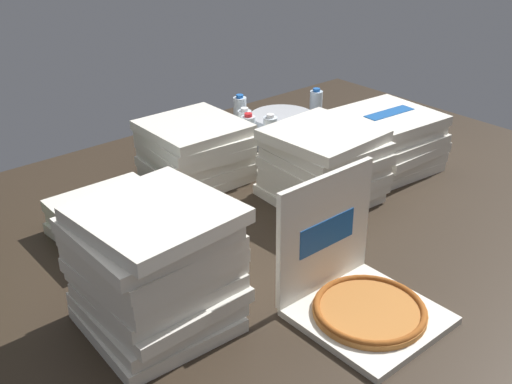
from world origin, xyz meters
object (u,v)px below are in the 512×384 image
(ice_bucket, at_px, (282,130))
(water_bottle_2, at_px, (248,138))
(pizza_stack_right_far, at_px, (116,218))
(water_bottle_0, at_px, (295,148))
(pizza_stack_left_mid, at_px, (155,267))
(pizza_stack_right_near, at_px, (323,165))
(water_bottle_5, at_px, (245,132))
(pizza_stack_center_far, at_px, (387,140))
(water_bottle_4, at_px, (270,139))
(water_bottle_3, at_px, (240,118))
(open_pizza_box, at_px, (357,290))
(water_bottle_6, at_px, (316,111))
(water_bottle_1, at_px, (318,138))
(pizza_stack_left_far, at_px, (195,151))

(ice_bucket, relative_size, water_bottle_2, 1.35)
(pizza_stack_right_far, bearing_deg, water_bottle_0, -1.77)
(pizza_stack_left_mid, bearing_deg, ice_bucket, 32.36)
(water_bottle_2, bearing_deg, ice_bucket, 8.82)
(pizza_stack_right_near, height_order, water_bottle_5, pizza_stack_right_near)
(pizza_stack_right_near, bearing_deg, pizza_stack_center_far, 4.03)
(water_bottle_4, bearing_deg, water_bottle_3, 76.65)
(water_bottle_3, bearing_deg, water_bottle_2, -121.19)
(open_pizza_box, relative_size, water_bottle_4, 1.78)
(water_bottle_4, bearing_deg, water_bottle_5, 103.15)
(pizza_stack_center_far, relative_size, water_bottle_6, 1.88)
(pizza_stack_center_far, height_order, water_bottle_4, pizza_stack_center_far)
(pizza_stack_right_far, bearing_deg, water_bottle_3, 24.48)
(pizza_stack_left_mid, bearing_deg, pizza_stack_right_near, 14.13)
(pizza_stack_left_mid, bearing_deg, water_bottle_3, 41.08)
(water_bottle_0, height_order, water_bottle_3, same)
(pizza_stack_right_far, bearing_deg, pizza_stack_left_mid, -106.97)
(water_bottle_4, xyz_separation_m, water_bottle_6, (0.43, 0.13, 0.00))
(open_pizza_box, relative_size, pizza_stack_left_mid, 0.95)
(ice_bucket, xyz_separation_m, water_bottle_4, (-0.18, -0.11, 0.03))
(pizza_stack_left_mid, height_order, water_bottle_6, pizza_stack_left_mid)
(ice_bucket, bearing_deg, water_bottle_6, 4.27)
(pizza_stack_right_far, relative_size, water_bottle_4, 1.84)
(ice_bucket, relative_size, water_bottle_4, 1.35)
(water_bottle_3, distance_m, water_bottle_4, 0.31)
(pizza_stack_right_near, xyz_separation_m, water_bottle_1, (0.26, 0.28, -0.04))
(pizza_stack_right_far, relative_size, pizza_stack_left_mid, 0.98)
(pizza_stack_left_mid, bearing_deg, open_pizza_box, -36.32)
(pizza_stack_right_far, bearing_deg, water_bottle_1, -0.60)
(open_pizza_box, distance_m, water_bottle_2, 1.18)
(water_bottle_0, bearing_deg, pizza_stack_left_mid, -154.19)
(pizza_stack_right_far, distance_m, pizza_stack_left_mid, 0.57)
(water_bottle_4, distance_m, water_bottle_5, 0.15)
(pizza_stack_left_far, distance_m, pizza_stack_right_far, 0.54)
(water_bottle_5, distance_m, water_bottle_6, 0.46)
(pizza_stack_left_far, relative_size, water_bottle_2, 1.88)
(water_bottle_0, relative_size, water_bottle_2, 1.00)
(water_bottle_5, bearing_deg, pizza_stack_center_far, -53.54)
(pizza_stack_left_far, bearing_deg, pizza_stack_right_near, -60.65)
(open_pizza_box, relative_size, water_bottle_6, 1.78)
(water_bottle_3, xyz_separation_m, water_bottle_4, (-0.07, -0.30, 0.00))
(water_bottle_1, xyz_separation_m, water_bottle_6, (0.25, 0.26, 0.00))
(open_pizza_box, xyz_separation_m, pizza_stack_right_far, (-0.31, 0.88, -0.01))
(pizza_stack_left_far, bearing_deg, pizza_stack_center_far, -32.65)
(water_bottle_0, xyz_separation_m, water_bottle_5, (-0.05, 0.29, 0.00))
(water_bottle_1, xyz_separation_m, water_bottle_4, (-0.17, 0.13, 0.00))
(ice_bucket, bearing_deg, pizza_stack_center_far, -70.56)
(pizza_stack_center_far, bearing_deg, water_bottle_2, 132.74)
(open_pizza_box, relative_size, water_bottle_0, 1.78)
(pizza_stack_left_far, relative_size, water_bottle_0, 1.88)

